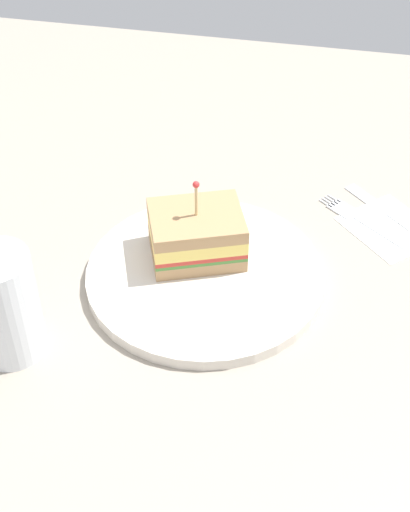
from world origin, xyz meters
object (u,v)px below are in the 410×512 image
plate (205,275)px  drink_glass (4,309)px  sandwich_half_center (197,234)px  fork (354,216)px  napkin (390,228)px  knife (380,207)px

plate → drink_glass: (12.93, -15.94, 4.42)cm
sandwich_half_center → fork: 20.16cm
sandwich_half_center → napkin: bearing=116.9°
fork → sandwich_half_center: bearing=-54.4°
drink_glass → sandwich_half_center: bearing=136.6°
sandwich_half_center → drink_glass: (15.38, -14.52, 1.14)cm
sandwich_half_center → knife: bearing=126.0°
drink_glass → knife: bearing=131.0°
fork → knife: bearing=127.9°
napkin → plate: bearing=-56.0°
drink_glass → knife: drink_glass is taller
drink_glass → knife: 44.69cm
sandwich_half_center → drink_glass: size_ratio=1.04×
plate → sandwich_half_center: bearing=-149.9°
sandwich_half_center → knife: 23.76cm
plate → knife: bearing=132.8°
sandwich_half_center → fork: size_ratio=1.12×
drink_glass → knife: (-29.16, 33.50, -4.90)cm
sandwich_half_center → fork: bearing=125.6°
drink_glass → napkin: bearing=126.4°
sandwich_half_center → knife: size_ratio=1.26×
drink_glass → fork: drink_glass is taller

